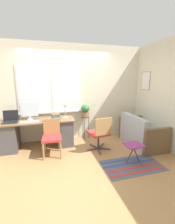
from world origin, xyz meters
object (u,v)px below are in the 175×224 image
(plant_stand, at_px, (85,120))
(monitor, at_px, (29,110))
(book_stack, at_px, (56,117))
(potted_plant, at_px, (85,111))
(desk_lamp, at_px, (65,109))
(couch_loveseat, at_px, (140,134))
(laptop, at_px, (10,120))
(keyboard, at_px, (30,122))
(office_chair_swivel, at_px, (100,133))
(desk_chair_wooden, at_px, (52,136))
(mouse, at_px, (42,121))
(folding_stool, at_px, (134,146))

(plant_stand, bearing_deg, monitor, -174.57)
(book_stack, height_order, potted_plant, potted_plant)
(monitor, xyz_separation_m, desk_lamp, (0.90, -0.06, -0.01))
(desk_lamp, xyz_separation_m, plant_stand, (0.61, 0.20, -0.39))
(book_stack, relative_size, couch_loveseat, 0.19)
(potted_plant, bearing_deg, laptop, -172.48)
(keyboard, relative_size, plant_stand, 0.63)
(book_stack, height_order, office_chair_swivel, book_stack)
(laptop, relative_size, book_stack, 1.44)
(monitor, relative_size, potted_plant, 1.30)
(desk_chair_wooden, bearing_deg, plant_stand, 40.99)
(book_stack, xyz_separation_m, plant_stand, (0.87, 0.33, -0.23))
(office_chair_swivel, bearing_deg, mouse, -26.33)
(laptop, distance_m, book_stack, 1.07)
(keyboard, relative_size, desk_chair_wooden, 0.51)
(office_chair_swivel, distance_m, potted_plant, 0.95)
(desk_chair_wooden, height_order, potted_plant, potted_plant)
(book_stack, bearing_deg, folding_stool, -39.90)
(couch_loveseat, bearing_deg, folding_stool, 137.39)
(mouse, xyz_separation_m, folding_stool, (1.83, -1.16, -0.38))
(couch_loveseat, bearing_deg, potted_plant, 57.52)
(book_stack, height_order, plant_stand, book_stack)
(laptop, height_order, monitor, monitor)
(monitor, xyz_separation_m, book_stack, (0.64, -0.18, -0.17))
(folding_stool, bearing_deg, mouse, 147.57)
(desk_chair_wooden, bearing_deg, mouse, 125.02)
(mouse, bearing_deg, book_stack, 15.94)
(plant_stand, distance_m, potted_plant, 0.27)
(laptop, bearing_deg, desk_lamp, 2.44)
(monitor, bearing_deg, couch_loveseat, -13.80)
(desk_lamp, bearing_deg, laptop, -177.56)
(laptop, xyz_separation_m, keyboard, (0.45, -0.15, -0.05))
(couch_loveseat, bearing_deg, desk_chair_wooden, 87.88)
(couch_loveseat, bearing_deg, plant_stand, 57.52)
(desk_lamp, bearing_deg, plant_stand, 18.22)
(mouse, bearing_deg, monitor, 138.05)
(desk_chair_wooden, relative_size, plant_stand, 1.24)
(desk_lamp, distance_m, folding_stool, 1.95)
(laptop, bearing_deg, potted_plant, 7.52)
(plant_stand, bearing_deg, book_stack, -159.50)
(laptop, height_order, plant_stand, laptop)
(book_stack, bearing_deg, potted_plant, 20.50)
(desk_lamp, distance_m, book_stack, 0.34)
(monitor, distance_m, couch_loveseat, 2.99)
(couch_loveseat, bearing_deg, laptop, 79.90)
(potted_plant, height_order, folding_stool, potted_plant)
(laptop, distance_m, mouse, 0.76)
(mouse, relative_size, desk_chair_wooden, 0.07)
(monitor, distance_m, desk_lamp, 0.91)
(book_stack, xyz_separation_m, folding_stool, (1.50, -1.26, -0.43))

